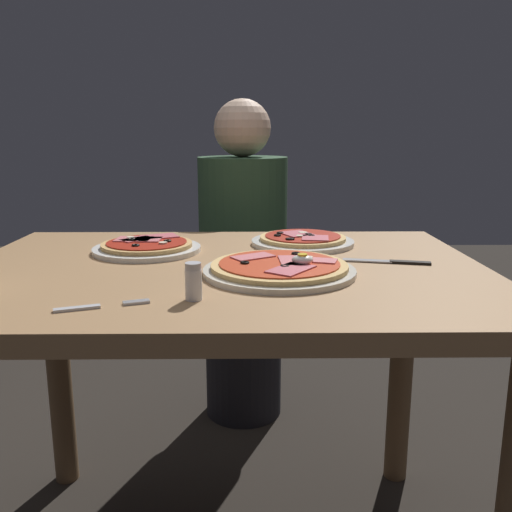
{
  "coord_description": "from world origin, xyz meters",
  "views": [
    {
      "loc": [
        0.06,
        -1.18,
        1.06
      ],
      "look_at": [
        0.07,
        -0.04,
        0.81
      ],
      "focal_mm": 38.51,
      "sensor_mm": 36.0,
      "label": 1
    }
  ],
  "objects_px": {
    "diner_person": "(243,272)",
    "pizza_across_left": "(147,247)",
    "knife": "(393,262)",
    "pizza_across_right": "(303,240)",
    "salt_shaker": "(193,282)",
    "dining_table": "(224,319)",
    "pizza_foreground": "(280,268)",
    "fork": "(95,307)"
  },
  "relations": [
    {
      "from": "fork",
      "to": "salt_shaker",
      "type": "xyz_separation_m",
      "value": [
        0.16,
        0.04,
        0.03
      ]
    },
    {
      "from": "fork",
      "to": "salt_shaker",
      "type": "height_order",
      "value": "salt_shaker"
    },
    {
      "from": "diner_person",
      "to": "dining_table",
      "type": "bearing_deg",
      "value": 87.5
    },
    {
      "from": "dining_table",
      "to": "knife",
      "type": "relative_size",
      "value": 5.94
    },
    {
      "from": "pizza_foreground",
      "to": "dining_table",
      "type": "bearing_deg",
      "value": 147.11
    },
    {
      "from": "pizza_foreground",
      "to": "knife",
      "type": "relative_size",
      "value": 1.63
    },
    {
      "from": "knife",
      "to": "pizza_across_right",
      "type": "bearing_deg",
      "value": 130.95
    },
    {
      "from": "pizza_across_left",
      "to": "knife",
      "type": "bearing_deg",
      "value": -12.82
    },
    {
      "from": "dining_table",
      "to": "diner_person",
      "type": "bearing_deg",
      "value": 87.5
    },
    {
      "from": "fork",
      "to": "knife",
      "type": "distance_m",
      "value": 0.66
    },
    {
      "from": "pizza_foreground",
      "to": "salt_shaker",
      "type": "xyz_separation_m",
      "value": [
        -0.16,
        -0.18,
        0.02
      ]
    },
    {
      "from": "pizza_across_left",
      "to": "diner_person",
      "type": "height_order",
      "value": "diner_person"
    },
    {
      "from": "dining_table",
      "to": "diner_person",
      "type": "height_order",
      "value": "diner_person"
    },
    {
      "from": "pizza_foreground",
      "to": "knife",
      "type": "distance_m",
      "value": 0.28
    },
    {
      "from": "pizza_across_left",
      "to": "knife",
      "type": "distance_m",
      "value": 0.59
    },
    {
      "from": "pizza_foreground",
      "to": "pizza_across_right",
      "type": "distance_m",
      "value": 0.32
    },
    {
      "from": "salt_shaker",
      "to": "knife",
      "type": "bearing_deg",
      "value": 32.95
    },
    {
      "from": "pizza_foreground",
      "to": "pizza_across_left",
      "type": "relative_size",
      "value": 1.2
    },
    {
      "from": "pizza_foreground",
      "to": "pizza_across_left",
      "type": "distance_m",
      "value": 0.39
    },
    {
      "from": "knife",
      "to": "salt_shaker",
      "type": "height_order",
      "value": "salt_shaker"
    },
    {
      "from": "dining_table",
      "to": "diner_person",
      "type": "xyz_separation_m",
      "value": [
        0.03,
        0.79,
        -0.09
      ]
    },
    {
      "from": "dining_table",
      "to": "pizza_foreground",
      "type": "height_order",
      "value": "pizza_foreground"
    },
    {
      "from": "pizza_across_left",
      "to": "fork",
      "type": "height_order",
      "value": "pizza_across_left"
    },
    {
      "from": "pizza_foreground",
      "to": "salt_shaker",
      "type": "distance_m",
      "value": 0.24
    },
    {
      "from": "pizza_across_right",
      "to": "pizza_foreground",
      "type": "bearing_deg",
      "value": -104.06
    },
    {
      "from": "knife",
      "to": "fork",
      "type": "bearing_deg",
      "value": -151.42
    },
    {
      "from": "pizza_across_left",
      "to": "salt_shaker",
      "type": "distance_m",
      "value": 0.43
    },
    {
      "from": "pizza_foreground",
      "to": "salt_shaker",
      "type": "bearing_deg",
      "value": -132.31
    },
    {
      "from": "pizza_across_left",
      "to": "fork",
      "type": "distance_m",
      "value": 0.45
    },
    {
      "from": "pizza_across_left",
      "to": "pizza_across_right",
      "type": "relative_size",
      "value": 0.99
    },
    {
      "from": "pizza_foreground",
      "to": "diner_person",
      "type": "xyz_separation_m",
      "value": [
        -0.09,
        0.86,
        -0.23
      ]
    },
    {
      "from": "pizza_across_right",
      "to": "fork",
      "type": "bearing_deg",
      "value": -127.09
    },
    {
      "from": "pizza_foreground",
      "to": "pizza_across_left",
      "type": "xyz_separation_m",
      "value": [
        -0.32,
        0.23,
        -0.0
      ]
    },
    {
      "from": "fork",
      "to": "pizza_across_left",
      "type": "bearing_deg",
      "value": 89.18
    },
    {
      "from": "pizza_foreground",
      "to": "pizza_across_left",
      "type": "height_order",
      "value": "pizza_foreground"
    },
    {
      "from": "pizza_across_right",
      "to": "diner_person",
      "type": "distance_m",
      "value": 0.62
    },
    {
      "from": "pizza_foreground",
      "to": "salt_shaker",
      "type": "height_order",
      "value": "salt_shaker"
    },
    {
      "from": "knife",
      "to": "dining_table",
      "type": "bearing_deg",
      "value": -177.25
    },
    {
      "from": "fork",
      "to": "salt_shaker",
      "type": "bearing_deg",
      "value": 15.44
    },
    {
      "from": "diner_person",
      "to": "pizza_across_left",
      "type": "bearing_deg",
      "value": 70.09
    },
    {
      "from": "salt_shaker",
      "to": "diner_person",
      "type": "xyz_separation_m",
      "value": [
        0.07,
        1.04,
        -0.25
      ]
    },
    {
      "from": "dining_table",
      "to": "knife",
      "type": "xyz_separation_m",
      "value": [
        0.38,
        0.02,
        0.13
      ]
    }
  ]
}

